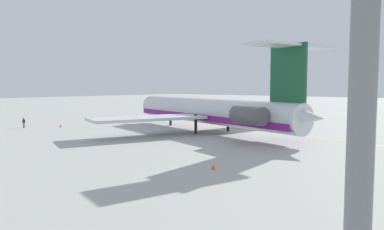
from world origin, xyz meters
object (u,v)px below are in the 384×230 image
(main_jetliner, at_px, (212,111))
(safety_cone_nose, at_px, (61,126))
(ground_crew_near_nose, at_px, (225,112))
(safety_cone_tail, at_px, (213,166))
(ground_crew_near_tail, at_px, (24,122))

(main_jetliner, xyz_separation_m, safety_cone_nose, (26.16, 11.79, -3.23))
(safety_cone_nose, bearing_deg, ground_crew_near_nose, -104.92)
(main_jetliner, relative_size, safety_cone_tail, 79.00)
(ground_crew_near_nose, height_order, ground_crew_near_tail, ground_crew_near_tail)
(main_jetliner, bearing_deg, ground_crew_near_tail, 44.84)
(safety_cone_nose, distance_m, safety_cone_tail, 43.26)
(main_jetliner, height_order, safety_cone_tail, main_jetliner)
(main_jetliner, xyz_separation_m, ground_crew_near_nose, (16.04, -26.16, -2.37))
(main_jetliner, relative_size, ground_crew_near_nose, 24.27)
(ground_crew_near_tail, relative_size, safety_cone_nose, 3.33)
(safety_cone_nose, height_order, safety_cone_tail, same)
(main_jetliner, bearing_deg, ground_crew_near_nose, -43.28)
(main_jetliner, distance_m, safety_cone_nose, 28.87)
(ground_crew_near_tail, bearing_deg, safety_cone_nose, -79.94)
(main_jetliner, distance_m, ground_crew_near_nose, 30.78)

